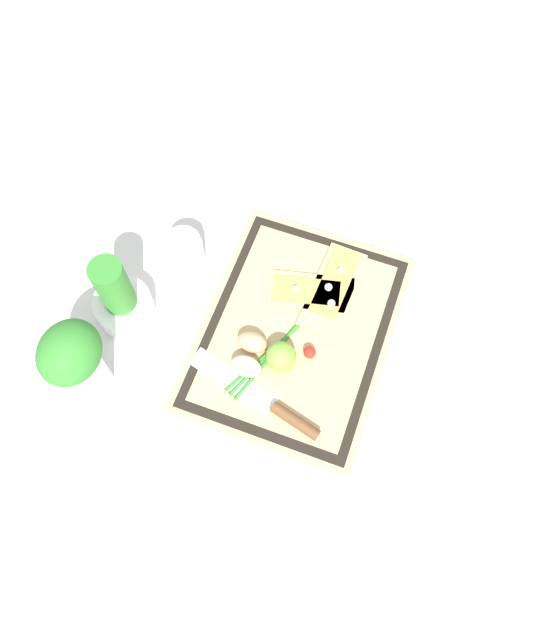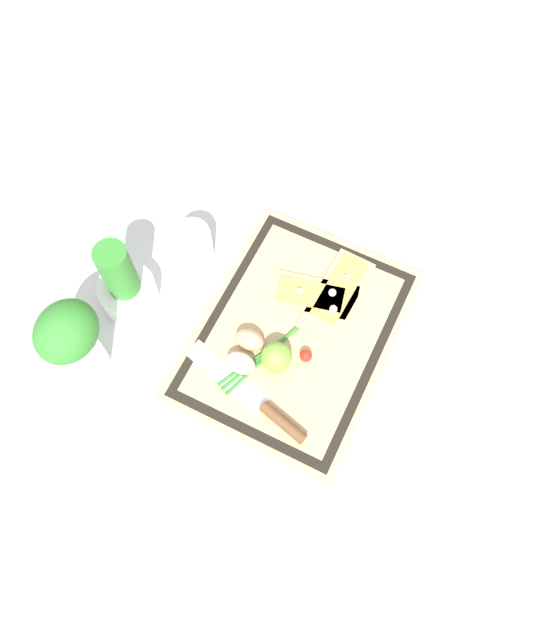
{
  "view_description": "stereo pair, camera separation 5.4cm",
  "coord_description": "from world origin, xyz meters",
  "px_view_note": "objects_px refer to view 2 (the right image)",
  "views": [
    {
      "loc": [
        -0.46,
        -0.12,
        1.16
      ],
      "look_at": [
        0.0,
        0.05,
        0.03
      ],
      "focal_mm": 35.0,
      "sensor_mm": 36.0,
      "label": 1
    },
    {
      "loc": [
        -0.44,
        -0.17,
        1.16
      ],
      "look_at": [
        0.0,
        0.05,
        0.03
      ],
      "focal_mm": 35.0,
      "sensor_mm": 36.0,
      "label": 2
    }
  ],
  "objects_px": {
    "egg_brown": "(250,340)",
    "lime": "(276,357)",
    "pizza_slice_near": "(337,294)",
    "egg_pink": "(241,363)",
    "herb_pot": "(125,285)",
    "sauce_jar": "(194,246)",
    "knife": "(265,407)",
    "herb_glass": "(72,339)",
    "pizza_slice_far": "(315,296)",
    "cherry_tomato_red": "(306,356)"
  },
  "relations": [
    {
      "from": "egg_brown",
      "to": "lime",
      "type": "height_order",
      "value": "lime"
    },
    {
      "from": "pizza_slice_near",
      "to": "egg_brown",
      "type": "relative_size",
      "value": 3.46
    },
    {
      "from": "egg_pink",
      "to": "egg_brown",
      "type": "bearing_deg",
      "value": 7.46
    },
    {
      "from": "egg_pink",
      "to": "herb_pot",
      "type": "relative_size",
      "value": 0.31
    },
    {
      "from": "pizza_slice_near",
      "to": "lime",
      "type": "distance_m",
      "value": 0.19
    },
    {
      "from": "lime",
      "to": "sauce_jar",
      "type": "xyz_separation_m",
      "value": [
        0.14,
        0.26,
        -0.01
      ]
    },
    {
      "from": "knife",
      "to": "herb_glass",
      "type": "height_order",
      "value": "herb_glass"
    },
    {
      "from": "sauce_jar",
      "to": "herb_glass",
      "type": "distance_m",
      "value": 0.32
    },
    {
      "from": "pizza_slice_near",
      "to": "pizza_slice_far",
      "type": "distance_m",
      "value": 0.05
    },
    {
      "from": "pizza_slice_near",
      "to": "egg_pink",
      "type": "relative_size",
      "value": 3.46
    },
    {
      "from": "herb_pot",
      "to": "sauce_jar",
      "type": "xyz_separation_m",
      "value": [
        0.15,
        -0.07,
        -0.03
      ]
    },
    {
      "from": "egg_pink",
      "to": "herb_glass",
      "type": "distance_m",
      "value": 0.31
    },
    {
      "from": "pizza_slice_far",
      "to": "knife",
      "type": "bearing_deg",
      "value": -176.95
    },
    {
      "from": "cherry_tomato_red",
      "to": "pizza_slice_far",
      "type": "bearing_deg",
      "value": 16.98
    },
    {
      "from": "egg_brown",
      "to": "cherry_tomato_red",
      "type": "distance_m",
      "value": 0.11
    },
    {
      "from": "herb_pot",
      "to": "herb_glass",
      "type": "xyz_separation_m",
      "value": [
        -0.15,
        -0.0,
        0.06
      ]
    },
    {
      "from": "herb_glass",
      "to": "sauce_jar",
      "type": "bearing_deg",
      "value": -12.82
    },
    {
      "from": "cherry_tomato_red",
      "to": "herb_pot",
      "type": "bearing_deg",
      "value": 95.7
    },
    {
      "from": "sauce_jar",
      "to": "cherry_tomato_red",
      "type": "bearing_deg",
      "value": -109.91
    },
    {
      "from": "egg_brown",
      "to": "cherry_tomato_red",
      "type": "relative_size",
      "value": 2.41
    },
    {
      "from": "pizza_slice_far",
      "to": "cherry_tomato_red",
      "type": "relative_size",
      "value": 7.58
    },
    {
      "from": "pizza_slice_near",
      "to": "sauce_jar",
      "type": "xyz_separation_m",
      "value": [
        -0.04,
        0.31,
        0.02
      ]
    },
    {
      "from": "cherry_tomato_red",
      "to": "herb_pot",
      "type": "relative_size",
      "value": 0.13
    },
    {
      "from": "herb_pot",
      "to": "herb_glass",
      "type": "bearing_deg",
      "value": -179.91
    },
    {
      "from": "pizza_slice_far",
      "to": "egg_brown",
      "type": "height_order",
      "value": "egg_brown"
    },
    {
      "from": "pizza_slice_near",
      "to": "cherry_tomato_red",
      "type": "distance_m",
      "value": 0.15
    },
    {
      "from": "pizza_slice_far",
      "to": "cherry_tomato_red",
      "type": "height_order",
      "value": "same"
    },
    {
      "from": "cherry_tomato_red",
      "to": "egg_pink",
      "type": "bearing_deg",
      "value": 124.45
    },
    {
      "from": "knife",
      "to": "egg_brown",
      "type": "relative_size",
      "value": 4.76
    },
    {
      "from": "lime",
      "to": "cherry_tomato_red",
      "type": "height_order",
      "value": "lime"
    },
    {
      "from": "sauce_jar",
      "to": "lime",
      "type": "bearing_deg",
      "value": -119.1
    },
    {
      "from": "egg_brown",
      "to": "lime",
      "type": "xyz_separation_m",
      "value": [
        -0.01,
        -0.06,
        0.01
      ]
    },
    {
      "from": "egg_pink",
      "to": "cherry_tomato_red",
      "type": "height_order",
      "value": "egg_pink"
    },
    {
      "from": "pizza_slice_far",
      "to": "egg_brown",
      "type": "bearing_deg",
      "value": 154.33
    },
    {
      "from": "knife",
      "to": "lime",
      "type": "height_order",
      "value": "lime"
    },
    {
      "from": "herb_pot",
      "to": "pizza_slice_near",
      "type": "bearing_deg",
      "value": -63.29
    },
    {
      "from": "lime",
      "to": "cherry_tomato_red",
      "type": "distance_m",
      "value": 0.06
    },
    {
      "from": "pizza_slice_near",
      "to": "herb_glass",
      "type": "xyz_separation_m",
      "value": [
        -0.34,
        0.38,
        0.1
      ]
    },
    {
      "from": "knife",
      "to": "cherry_tomato_red",
      "type": "height_order",
      "value": "cherry_tomato_red"
    },
    {
      "from": "herb_pot",
      "to": "herb_glass",
      "type": "relative_size",
      "value": 0.92
    },
    {
      "from": "egg_pink",
      "to": "lime",
      "type": "height_order",
      "value": "lime"
    },
    {
      "from": "pizza_slice_far",
      "to": "herb_glass",
      "type": "xyz_separation_m",
      "value": [
        -0.32,
        0.34,
        0.1
      ]
    },
    {
      "from": "knife",
      "to": "egg_brown",
      "type": "bearing_deg",
      "value": 39.06
    },
    {
      "from": "egg_brown",
      "to": "herb_pot",
      "type": "bearing_deg",
      "value": 93.54
    },
    {
      "from": "lime",
      "to": "knife",
      "type": "bearing_deg",
      "value": -166.81
    },
    {
      "from": "herb_pot",
      "to": "lime",
      "type": "bearing_deg",
      "value": -89.3
    },
    {
      "from": "knife",
      "to": "cherry_tomato_red",
      "type": "distance_m",
      "value": 0.13
    },
    {
      "from": "egg_brown",
      "to": "lime",
      "type": "bearing_deg",
      "value": -101.13
    },
    {
      "from": "pizza_slice_near",
      "to": "egg_brown",
      "type": "bearing_deg",
      "value": 147.49
    },
    {
      "from": "pizza_slice_far",
      "to": "knife",
      "type": "distance_m",
      "value": 0.25
    }
  ]
}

